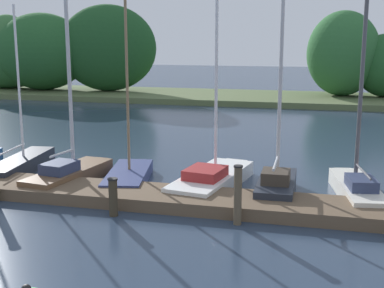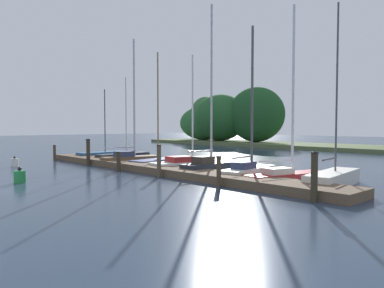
{
  "view_description": "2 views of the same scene",
  "coord_description": "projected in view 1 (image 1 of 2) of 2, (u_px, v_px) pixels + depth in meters",
  "views": [
    {
      "loc": [
        3.62,
        -4.18,
        4.65
      ],
      "look_at": [
        -0.07,
        10.27,
        1.57
      ],
      "focal_mm": 48.86,
      "sensor_mm": 36.0,
      "label": 1
    },
    {
      "loc": [
        15.7,
        -2.63,
        2.43
      ],
      "look_at": [
        1.11,
        10.8,
        1.45
      ],
      "focal_mm": 35.43,
      "sensor_mm": 36.0,
      "label": 2
    }
  ],
  "objects": [
    {
      "name": "mooring_piling_3",
      "position": [
        238.0,
        195.0,
        13.03
      ],
      "size": [
        0.23,
        0.23,
        1.53
      ],
      "color": "brown",
      "rests_on": "ground"
    },
    {
      "name": "dock_pier",
      "position": [
        186.0,
        200.0,
        14.6
      ],
      "size": [
        21.31,
        1.8,
        0.35
      ],
      "color": "brown",
      "rests_on": "ground"
    },
    {
      "name": "far_shore",
      "position": [
        136.0,
        60.0,
        40.64
      ],
      "size": [
        57.65,
        8.0,
        7.12
      ],
      "color": "#56663D",
      "rests_on": "ground"
    },
    {
      "name": "sailboat_1",
      "position": [
        22.0,
        163.0,
        18.3
      ],
      "size": [
        1.38,
        4.29,
        5.71
      ],
      "rotation": [
        0.0,
        0.0,
        1.69
      ],
      "color": "#232833",
      "rests_on": "ground"
    },
    {
      "name": "sailboat_4",
      "position": [
        213.0,
        177.0,
        16.39
      ],
      "size": [
        2.08,
        4.63,
        6.29
      ],
      "rotation": [
        0.0,
        0.0,
        1.4
      ],
      "color": "white",
      "rests_on": "ground"
    },
    {
      "name": "mooring_piling_2",
      "position": [
        113.0,
        197.0,
        13.71
      ],
      "size": [
        0.27,
        0.27,
        1.02
      ],
      "color": "#3D3323",
      "rests_on": "ground"
    },
    {
      "name": "sailboat_2",
      "position": [
        71.0,
        170.0,
        16.75
      ],
      "size": [
        1.6,
        3.93,
        7.78
      ],
      "rotation": [
        0.0,
        0.0,
        1.42
      ],
      "color": "brown",
      "rests_on": "ground"
    },
    {
      "name": "sailboat_3",
      "position": [
        129.0,
        173.0,
        16.95
      ],
      "size": [
        1.85,
        3.72,
        6.79
      ],
      "rotation": [
        0.0,
        0.0,
        1.77
      ],
      "color": "navy",
      "rests_on": "ground"
    },
    {
      "name": "sailboat_5",
      "position": [
        277.0,
        180.0,
        15.39
      ],
      "size": [
        1.11,
        3.2,
        8.42
      ],
      "rotation": [
        0.0,
        0.0,
        1.59
      ],
      "color": "#232833",
      "rests_on": "ground"
    },
    {
      "name": "sailboat_6",
      "position": [
        356.0,
        184.0,
        15.22
      ],
      "size": [
        1.57,
        4.03,
        7.01
      ],
      "rotation": [
        0.0,
        0.0,
        1.74
      ],
      "color": "silver",
      "rests_on": "ground"
    }
  ]
}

